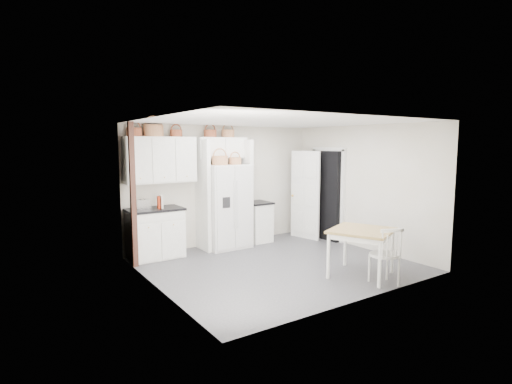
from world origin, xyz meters
TOP-DOWN VIEW (x-y plane):
  - floor at (0.00, 0.00)m, footprint 4.50×4.50m
  - ceiling at (0.00, 0.00)m, footprint 4.50×4.50m
  - wall_back at (0.00, 2.00)m, footprint 4.50×0.00m
  - wall_left at (-2.25, 0.00)m, footprint 0.00×4.00m
  - wall_right at (2.25, 0.00)m, footprint 0.00×4.00m
  - refrigerator at (-0.15, 1.64)m, footprint 0.92×0.74m
  - base_cab_left at (-1.70, 1.70)m, footprint 1.01×0.64m
  - base_cab_right at (0.70, 1.70)m, footprint 0.49×0.59m
  - dining_table at (0.81, -1.27)m, footprint 1.26×1.26m
  - windsor_chair at (0.79, -1.75)m, footprint 0.58×0.55m
  - counter_left at (-1.70, 1.70)m, footprint 1.05×0.68m
  - counter_right at (0.70, 1.70)m, footprint 0.53×0.63m
  - toaster at (-1.93, 1.69)m, footprint 0.29×0.19m
  - cookbook_red at (-1.64, 1.62)m, footprint 0.07×0.16m
  - cookbook_cream at (-1.59, 1.62)m, footprint 0.04×0.17m
  - basket_upper_a at (-1.99, 1.83)m, footprint 0.28×0.28m
  - basket_upper_b at (-1.62, 1.83)m, footprint 0.38×0.38m
  - basket_upper_c at (-1.16, 1.83)m, footprint 0.24×0.24m
  - basket_bridge_a at (-0.40, 1.83)m, footprint 0.27×0.27m
  - basket_bridge_b at (0.02, 1.83)m, footprint 0.28×0.28m
  - basket_fridge_a at (-0.34, 1.54)m, footprint 0.34×0.34m
  - basket_fridge_b at (0.03, 1.54)m, footprint 0.27×0.27m
  - upper_cabinet at (-1.50, 1.83)m, footprint 1.40×0.34m
  - bridge_cabinet at (-0.15, 1.83)m, footprint 1.12×0.34m
  - fridge_panel_left at (-0.66, 1.70)m, footprint 0.08×0.60m
  - fridge_panel_right at (0.36, 1.70)m, footprint 0.08×0.60m
  - trim_post at (-2.20, 1.35)m, footprint 0.09×0.09m
  - doorway_void at (2.16, 1.00)m, footprint 0.18×0.85m
  - door_slab at (1.80, 1.33)m, footprint 0.21×0.79m

SIDE VIEW (x-z plane):
  - floor at x=0.00m, z-range 0.00..0.00m
  - dining_table at x=0.81m, z-range 0.00..0.79m
  - base_cab_right at x=0.70m, z-range 0.00..0.87m
  - base_cab_left at x=-1.70m, z-range 0.00..0.93m
  - windsor_chair at x=0.79m, z-range 0.00..0.95m
  - counter_right at x=0.70m, z-range 0.87..0.91m
  - refrigerator at x=-0.15m, z-range 0.00..1.78m
  - counter_left at x=-1.70m, z-range 0.93..0.98m
  - doorway_void at x=2.16m, z-range 0.00..2.05m
  - door_slab at x=1.80m, z-range 0.00..2.05m
  - toaster at x=-1.93m, z-range 0.98..1.17m
  - cookbook_red at x=-1.64m, z-range 0.98..1.21m
  - cookbook_cream at x=-1.59m, z-range 0.98..1.23m
  - fridge_panel_left at x=-0.66m, z-range 0.00..2.30m
  - fridge_panel_right at x=0.36m, z-range 0.00..2.30m
  - wall_back at x=0.00m, z-range -0.95..3.55m
  - wall_left at x=-2.25m, z-range -0.70..3.30m
  - wall_right at x=2.25m, z-range -0.70..3.30m
  - trim_post at x=-2.20m, z-range 0.00..2.60m
  - basket_fridge_b at x=0.03m, z-range 1.78..1.93m
  - basket_fridge_a at x=-0.34m, z-range 1.78..1.97m
  - upper_cabinet at x=-1.50m, z-range 1.45..2.35m
  - bridge_cabinet at x=-0.15m, z-range 1.90..2.35m
  - basket_upper_c at x=-1.16m, z-range 2.35..2.49m
  - basket_bridge_a at x=-0.40m, z-range 2.35..2.50m
  - basket_upper_a at x=-1.99m, z-range 2.35..2.51m
  - basket_bridge_b at x=0.02m, z-range 2.35..2.51m
  - basket_upper_b at x=-1.62m, z-range 2.35..2.58m
  - ceiling at x=0.00m, z-range 2.60..2.60m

